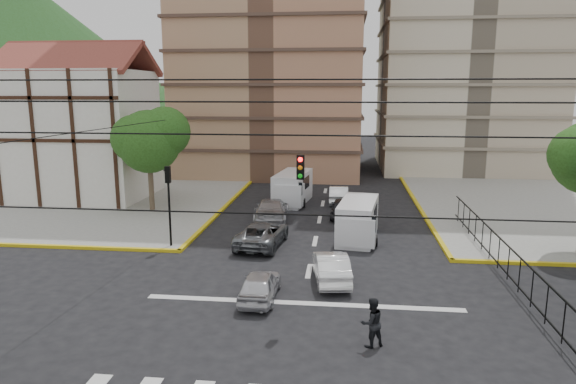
# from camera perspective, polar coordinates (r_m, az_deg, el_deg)

# --- Properties ---
(ground) EXTENTS (160.00, 160.00, 0.00)m
(ground) POSITION_cam_1_polar(r_m,az_deg,el_deg) (20.34, 1.33, -13.60)
(ground) COLOR black
(ground) RESTS_ON ground
(sidewalk_nw) EXTENTS (26.00, 26.00, 0.15)m
(sidewalk_nw) POSITION_cam_1_polar(r_m,az_deg,el_deg) (44.85, -22.57, -0.47)
(sidewalk_nw) COLOR gray
(sidewalk_nw) RESTS_ON ground
(stop_line) EXTENTS (13.00, 0.40, 0.01)m
(stop_line) POSITION_cam_1_polar(r_m,az_deg,el_deg) (21.43, 1.62, -12.24)
(stop_line) COLOR silver
(stop_line) RESTS_ON ground
(tudor_building) EXTENTS (10.80, 8.05, 12.23)m
(tudor_building) POSITION_cam_1_polar(r_m,az_deg,el_deg) (43.68, -21.93, 6.16)
(tudor_building) COLOR silver
(tudor_building) RESTS_ON ground
(distant_hill) EXTENTS (70.00, 70.00, 28.00)m
(distant_hill) POSITION_cam_1_polar(r_m,az_deg,el_deg) (105.08, -27.00, 13.10)
(distant_hill) COLOR #234918
(distant_hill) RESTS_ON ground
(park_fence) EXTENTS (0.10, 22.50, 1.66)m
(park_fence) POSITION_cam_1_polar(r_m,az_deg,el_deg) (25.53, 23.13, -9.24)
(park_fence) COLOR black
(park_fence) RESTS_ON ground
(tree_tudor) EXTENTS (5.39, 4.40, 7.43)m
(tree_tudor) POSITION_cam_1_polar(r_m,az_deg,el_deg) (37.09, -15.08, 5.76)
(tree_tudor) COLOR #473828
(tree_tudor) RESTS_ON ground
(traffic_light_nw) EXTENTS (0.28, 0.22, 4.40)m
(traffic_light_nw) POSITION_cam_1_polar(r_m,az_deg,el_deg) (28.34, -13.12, -0.08)
(traffic_light_nw) COLOR black
(traffic_light_nw) RESTS_ON ground
(traffic_light_hanging) EXTENTS (18.00, 9.12, 0.92)m
(traffic_light_hanging) POSITION_cam_1_polar(r_m,az_deg,el_deg) (16.64, 0.80, 2.09)
(traffic_light_hanging) COLOR black
(traffic_light_hanging) RESTS_ON ground
(van_right_lane) EXTENTS (2.61, 5.23, 2.25)m
(van_right_lane) POSITION_cam_1_polar(r_m,az_deg,el_deg) (29.90, 7.78, -3.26)
(van_right_lane) COLOR silver
(van_right_lane) RESTS_ON ground
(van_left_lane) EXTENTS (2.72, 5.46, 2.35)m
(van_left_lane) POSITION_cam_1_polar(r_m,az_deg,el_deg) (39.02, 0.48, 0.36)
(van_left_lane) COLOR silver
(van_left_lane) RESTS_ON ground
(car_silver_front_left) EXTENTS (1.49, 3.61, 1.23)m
(car_silver_front_left) POSITION_cam_1_polar(r_m,az_deg,el_deg) (21.65, -3.15, -10.26)
(car_silver_front_left) COLOR silver
(car_silver_front_left) RESTS_ON ground
(car_white_front_right) EXTENTS (1.98, 4.24, 1.35)m
(car_white_front_right) POSITION_cam_1_polar(r_m,az_deg,el_deg) (23.60, 4.80, -8.27)
(car_white_front_right) COLOR white
(car_white_front_right) RESTS_ON ground
(car_grey_mid_left) EXTENTS (2.75, 5.11, 1.36)m
(car_grey_mid_left) POSITION_cam_1_polar(r_m,az_deg,el_deg) (28.69, -2.90, -4.65)
(car_grey_mid_left) COLOR slate
(car_grey_mid_left) RESTS_ON ground
(car_silver_rear_left) EXTENTS (2.47, 5.30, 1.50)m
(car_silver_rear_left) POSITION_cam_1_polar(r_m,az_deg,el_deg) (34.01, -1.83, -1.97)
(car_silver_rear_left) COLOR #AEAEB3
(car_silver_rear_left) RESTS_ON ground
(car_darkgrey_mid_right) EXTENTS (1.75, 4.11, 1.38)m
(car_darkgrey_mid_right) POSITION_cam_1_polar(r_m,az_deg,el_deg) (35.09, 6.13, -1.71)
(car_darkgrey_mid_right) COLOR #252427
(car_darkgrey_mid_right) RESTS_ON ground
(car_white_rear_right) EXTENTS (1.44, 4.04, 1.33)m
(car_white_rear_right) POSITION_cam_1_polar(r_m,az_deg,el_deg) (39.54, 5.66, -0.26)
(car_white_rear_right) COLOR white
(car_white_rear_right) RESTS_ON ground
(pedestrian_crosswalk) EXTENTS (1.05, 0.98, 1.73)m
(pedestrian_crosswalk) POSITION_cam_1_polar(r_m,az_deg,el_deg) (18.05, 9.28, -14.11)
(pedestrian_crosswalk) COLOR black
(pedestrian_crosswalk) RESTS_ON ground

